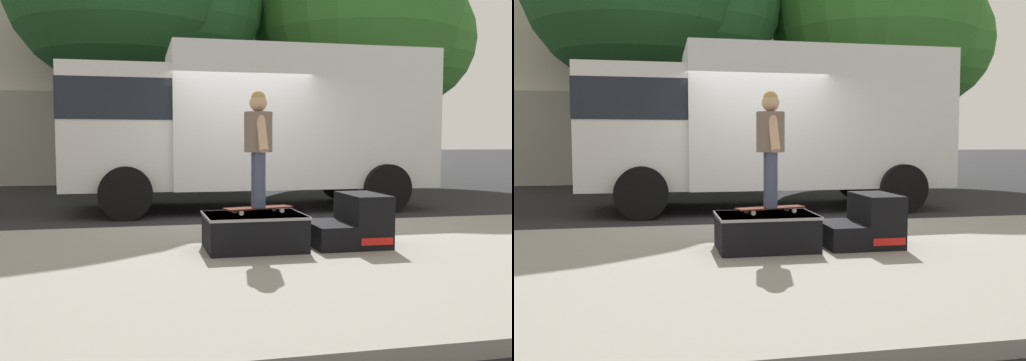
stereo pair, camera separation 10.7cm
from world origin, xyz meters
TOP-DOWN VIEW (x-y plane):
  - ground_plane at (0.00, 0.00)m, footprint 140.00×140.00m
  - sidewalk_slab at (0.00, -3.00)m, footprint 50.00×5.00m
  - skate_box at (-0.55, -2.44)m, footprint 1.09×0.82m
  - kicker_ramp at (0.61, -2.44)m, footprint 0.84×0.81m
  - skateboard at (-0.49, -2.39)m, footprint 0.81×0.37m
  - skater_kid at (-0.49, -2.39)m, footprint 0.31×0.67m
  - box_truck at (0.32, 2.20)m, footprint 6.91×2.63m
  - street_tree_main at (4.95, 7.30)m, footprint 6.80×6.18m
  - house_behind at (-2.72, 13.10)m, footprint 9.54×8.23m

SIDE VIEW (x-z plane):
  - ground_plane at x=0.00m, z-range 0.00..0.00m
  - sidewalk_slab at x=0.00m, z-range 0.00..0.12m
  - skate_box at x=-0.55m, z-range 0.13..0.53m
  - kicker_ramp at x=0.61m, z-range 0.07..0.66m
  - skateboard at x=-0.49m, z-range 0.54..0.60m
  - skater_kid at x=-0.49m, z-range 0.70..1.99m
  - box_truck at x=0.32m, z-range 0.18..3.23m
  - house_behind at x=-2.72m, z-range 0.04..8.44m
  - street_tree_main at x=4.95m, z-range 0.86..9.10m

